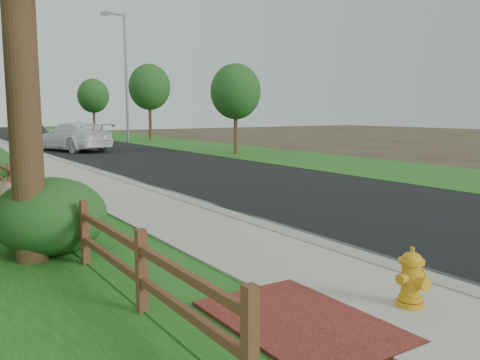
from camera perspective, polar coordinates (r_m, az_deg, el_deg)
ground at (r=8.38m, az=14.07°, el=-10.13°), size 120.00×120.00×0.00m
road at (r=41.80m, az=-18.58°, el=3.92°), size 8.00×90.00×0.02m
curb at (r=40.94m, az=-24.28°, el=3.64°), size 0.40×90.00×0.12m
wet_gutter at (r=41.00m, az=-23.79°, el=3.61°), size 0.50×90.00×0.00m
verge_far at (r=44.04m, az=-9.84°, el=4.40°), size 6.00×90.00×0.04m
brick_patch at (r=6.25m, az=6.78°, el=-15.75°), size 1.60×2.40×0.11m
ranch_fence at (r=12.15m, az=-21.78°, el=-1.90°), size 0.12×16.92×1.10m
fire_hydrant at (r=6.84m, az=18.68°, el=-10.49°), size 0.49×0.39×0.76m
white_suv at (r=33.89m, az=-18.24°, el=4.66°), size 4.08×6.64×1.80m
dark_car_mid at (r=43.97m, az=-17.94°, el=5.03°), size 2.30×4.26×1.38m
dark_car_far at (r=47.02m, az=-22.35°, el=5.09°), size 1.81×4.75×1.55m
streetlight at (r=41.27m, az=-12.87°, el=11.94°), size 2.22×1.01×9.99m
shrub_b at (r=9.63m, az=-20.53°, el=-3.83°), size 2.33×2.33×1.38m
tree_near_right at (r=29.62m, az=-0.49°, el=9.89°), size 2.91×2.91×5.23m
tree_mid_right at (r=45.57m, az=-10.13°, el=10.22°), size 3.62×3.62×6.57m
tree_far_right at (r=53.37m, az=-16.15°, el=9.06°), size 3.09×3.09×5.71m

